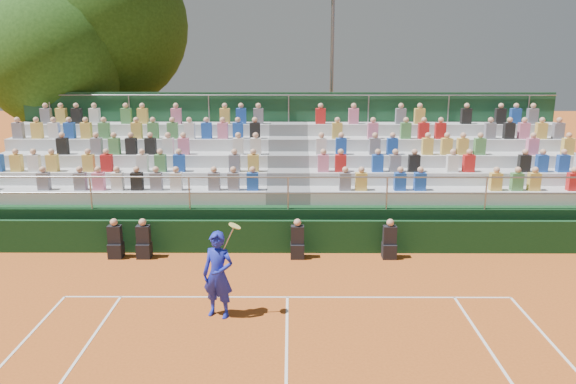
{
  "coord_description": "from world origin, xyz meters",
  "views": [
    {
      "loc": [
        0.08,
        -12.75,
        5.86
      ],
      "look_at": [
        0.0,
        3.5,
        1.8
      ],
      "focal_mm": 35.0,
      "sensor_mm": 36.0,
      "label": 1
    }
  ],
  "objects_px": {
    "tree_east": "(103,25)",
    "tree_west": "(55,57)",
    "tennis_player": "(218,275)",
    "floodlight_mast": "(332,71)"
  },
  "relations": [
    {
      "from": "tree_east",
      "to": "tree_west",
      "type": "bearing_deg",
      "value": -127.35
    },
    {
      "from": "tennis_player",
      "to": "tree_west",
      "type": "height_order",
      "value": "tree_west"
    },
    {
      "from": "tennis_player",
      "to": "tree_east",
      "type": "distance_m",
      "value": 16.39
    },
    {
      "from": "tennis_player",
      "to": "tree_east",
      "type": "bearing_deg",
      "value": 115.54
    },
    {
      "from": "tennis_player",
      "to": "tree_east",
      "type": "xyz_separation_m",
      "value": [
        -6.58,
        13.77,
        6.0
      ]
    },
    {
      "from": "tennis_player",
      "to": "tree_west",
      "type": "bearing_deg",
      "value": 124.17
    },
    {
      "from": "tree_east",
      "to": "floodlight_mast",
      "type": "xyz_separation_m",
      "value": [
        10.06,
        0.4,
        -1.99
      ]
    },
    {
      "from": "tennis_player",
      "to": "tree_west",
      "type": "distance_m",
      "value": 15.05
    },
    {
      "from": "tree_west",
      "to": "tree_east",
      "type": "xyz_separation_m",
      "value": [
        1.47,
        1.92,
        1.36
      ]
    },
    {
      "from": "tree_east",
      "to": "floodlight_mast",
      "type": "distance_m",
      "value": 10.27
    }
  ]
}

